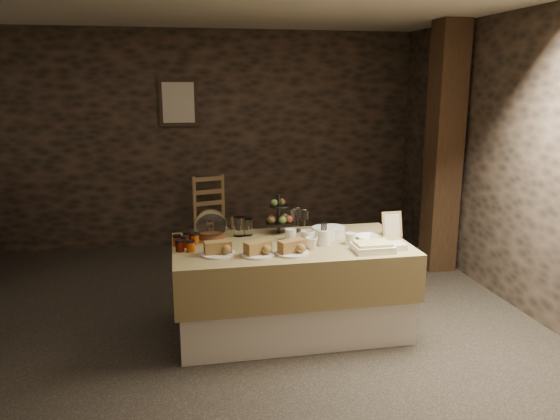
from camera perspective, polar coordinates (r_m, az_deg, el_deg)
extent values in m
cube|color=black|center=(4.66, -7.39, -12.12)|extent=(5.50, 5.00, 0.01)
cube|color=black|center=(6.75, -9.13, 7.22)|extent=(5.50, 0.02, 2.60)
cube|color=black|center=(1.85, -3.41, -8.42)|extent=(5.50, 0.02, 2.60)
cube|color=black|center=(5.20, 24.09, 4.51)|extent=(0.02, 5.00, 2.60)
cube|color=silver|center=(4.47, 1.12, -8.27)|extent=(1.79, 0.92, 0.70)
cube|color=olive|center=(4.40, 1.13, -5.87)|extent=(1.86, 0.99, 0.38)
cube|color=olive|center=(6.58, -6.91, -2.41)|extent=(0.50, 0.49, 0.05)
cube|color=olive|center=(6.64, -7.13, 1.91)|extent=(0.39, 0.13, 0.40)
cube|color=black|center=(5.99, 16.75, 6.10)|extent=(0.30, 0.30, 2.60)
cube|color=#30231A|center=(6.68, -10.58, 10.98)|extent=(0.45, 0.03, 0.55)
cube|color=beige|center=(6.66, -10.57, 10.98)|extent=(0.37, 0.01, 0.47)
cylinder|color=white|center=(4.46, 4.58, -2.41)|extent=(0.19, 0.19, 0.10)
cylinder|color=white|center=(4.54, 5.54, -2.24)|extent=(0.20, 0.20, 0.08)
cylinder|color=white|center=(4.30, 4.60, -2.89)|extent=(0.10, 0.10, 0.12)
imported|color=white|center=(4.37, 2.87, -2.76)|extent=(0.13, 0.13, 0.09)
imported|color=white|center=(4.20, 3.30, -3.48)|extent=(0.12, 0.12, 0.09)
cylinder|color=white|center=(4.41, 1.12, -2.60)|extent=(0.09, 0.09, 0.09)
cylinder|color=white|center=(4.35, 7.36, -2.98)|extent=(0.08, 0.08, 0.09)
imported|color=white|center=(4.46, 9.08, -2.92)|extent=(0.21, 0.21, 0.05)
cylinder|color=olive|center=(4.49, -7.18, -2.96)|extent=(0.26, 0.26, 0.01)
cylinder|color=#543718|center=(4.48, -7.20, -2.46)|extent=(0.22, 0.22, 0.07)
sphere|color=white|center=(4.46, -7.22, -1.56)|extent=(0.26, 0.26, 0.26)
cylinder|color=black|center=(4.61, -0.13, -0.40)|extent=(0.02, 0.02, 0.33)
cylinder|color=black|center=(4.63, -0.13, -1.34)|extent=(0.23, 0.23, 0.01)
cylinder|color=black|center=(4.59, -0.13, 0.42)|extent=(0.16, 0.16, 0.01)
sphere|color=#5C833D|center=(4.66, 0.50, -0.80)|extent=(0.07, 0.07, 0.07)
sphere|color=#963A26|center=(4.65, -0.81, -0.83)|extent=(0.07, 0.07, 0.07)
sphere|color=#5C833D|center=(4.57, 0.24, -1.08)|extent=(0.07, 0.07, 0.07)
sphere|color=brown|center=(4.58, -0.90, -1.04)|extent=(0.07, 0.07, 0.07)
sphere|color=#963A26|center=(4.59, 0.91, -0.99)|extent=(0.07, 0.07, 0.07)
cylinder|color=white|center=(4.08, -6.50, -4.57)|extent=(0.26, 0.26, 0.01)
cube|color=olive|center=(4.07, -6.52, -3.87)|extent=(0.21, 0.11, 0.09)
cylinder|color=white|center=(4.06, -2.33, -4.62)|extent=(0.26, 0.26, 0.01)
cube|color=olive|center=(4.04, -2.34, -3.91)|extent=(0.22, 0.16, 0.09)
cylinder|color=white|center=(4.09, 1.23, -4.48)|extent=(0.26, 0.26, 0.01)
cube|color=olive|center=(4.07, 1.23, -3.77)|extent=(0.22, 0.15, 0.09)
cylinder|color=#5F1207|center=(4.30, -9.91, -3.36)|extent=(0.06, 0.06, 0.07)
cylinder|color=#C14B0E|center=(4.17, -9.32, -3.83)|extent=(0.06, 0.06, 0.07)
cylinder|color=#5F1207|center=(4.20, -10.42, -3.76)|extent=(0.06, 0.06, 0.07)
cylinder|color=#C14B0E|center=(4.37, -8.88, -3.05)|extent=(0.06, 0.06, 0.07)
cylinder|color=#5F1207|center=(4.42, -9.69, -2.87)|extent=(0.06, 0.06, 0.07)
cylinder|color=#C14B0E|center=(4.35, -10.71, -3.21)|extent=(0.06, 0.06, 0.07)
cube|color=white|center=(4.20, 9.65, -3.92)|extent=(0.30, 0.22, 0.05)
cube|color=#FFE390|center=(4.19, 9.67, -3.47)|extent=(0.26, 0.18, 0.02)
cube|color=white|center=(4.29, 11.97, -3.69)|extent=(0.14, 0.14, 0.04)
cube|color=olive|center=(4.65, 11.62, -1.51)|extent=(0.17, 0.07, 0.22)
cylinder|color=white|center=(4.54, -4.27, -1.73)|extent=(0.10, 0.10, 0.16)
cylinder|color=white|center=(4.56, -3.46, -1.78)|extent=(0.09, 0.09, 0.14)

